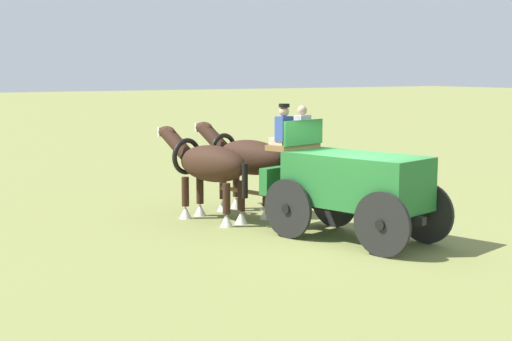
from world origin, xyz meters
TOP-DOWN VIEW (x-y plane):
  - ground_plane at (0.00, 0.00)m, footprint 220.00×220.00m
  - show_wagon at (0.15, 0.04)m, footprint 5.96×2.60m
  - draft_horse_near at (3.54, 1.64)m, footprint 3.02×1.38m
  - draft_horse_off at (3.89, 0.39)m, footprint 3.11×1.40m

SIDE VIEW (x-z plane):
  - ground_plane at x=0.00m, z-range 0.00..0.00m
  - show_wagon at x=0.15m, z-range -0.17..2.68m
  - draft_horse_near at x=3.54m, z-range 0.23..2.42m
  - draft_horse_off at x=3.89m, z-range 0.25..2.47m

